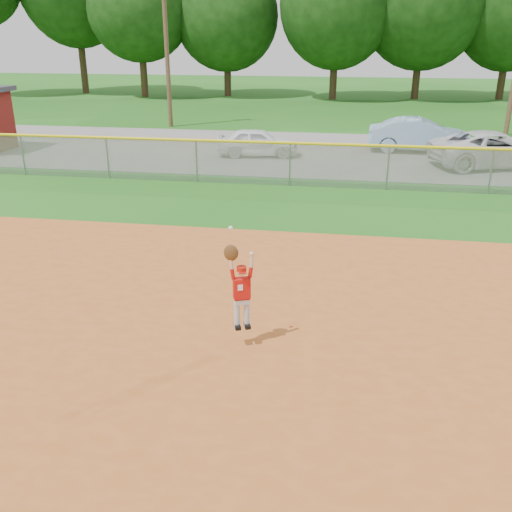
{
  "coord_description": "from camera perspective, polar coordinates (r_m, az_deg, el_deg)",
  "views": [
    {
      "loc": [
        1.94,
        -9.46,
        5.12
      ],
      "look_at": [
        0.34,
        0.49,
        1.1
      ],
      "focal_mm": 40.0,
      "sensor_mm": 36.0,
      "label": 1
    }
  ],
  "objects": [
    {
      "name": "car_blue",
      "position": [
        26.74,
        16.04,
        11.53
      ],
      "size": [
        4.49,
        1.71,
        1.46
      ],
      "primitive_type": "imported",
      "rotation": [
        0.0,
        0.0,
        1.53
      ],
      "color": "#7DA1BB",
      "rests_on": "parking_strip"
    },
    {
      "name": "outfield_fence",
      "position": [
        20.01,
        3.41,
        9.47
      ],
      "size": [
        40.06,
        0.1,
        1.55
      ],
      "color": "gray",
      "rests_on": "ground"
    },
    {
      "name": "power_lines",
      "position": [
        31.48,
        7.95,
        20.74
      ],
      "size": [
        19.4,
        0.24,
        9.0
      ],
      "color": "#4C3823",
      "rests_on": "ground"
    },
    {
      "name": "car_white_b",
      "position": [
        24.7,
        22.73,
        9.83
      ],
      "size": [
        5.46,
        3.68,
        1.39
      ],
      "primitive_type": "imported",
      "rotation": [
        0.0,
        0.0,
        1.87
      ],
      "color": "silver",
      "rests_on": "parking_strip"
    },
    {
      "name": "parking_strip",
      "position": [
        26.04,
        4.77,
        10.36
      ],
      "size": [
        44.0,
        10.0,
        0.03
      ],
      "primitive_type": "cube",
      "color": "slate",
      "rests_on": "ground"
    },
    {
      "name": "ground",
      "position": [
        10.93,
        -2.18,
        -6.2
      ],
      "size": [
        120.0,
        120.0,
        0.0
      ],
      "primitive_type": "plane",
      "color": "#1D5814",
      "rests_on": "ground"
    },
    {
      "name": "car_white_a",
      "position": [
        24.89,
        0.16,
        11.32
      ],
      "size": [
        3.6,
        1.81,
        1.18
      ],
      "primitive_type": "imported",
      "rotation": [
        0.0,
        0.0,
        1.7
      ],
      "color": "white",
      "rests_on": "parking_strip"
    },
    {
      "name": "ballplayer",
      "position": [
        9.48,
        -1.59,
        -3.13
      ],
      "size": [
        0.5,
        0.28,
        1.83
      ],
      "color": "silver",
      "rests_on": "ground"
    },
    {
      "name": "clay_infield",
      "position": [
        8.46,
        -6.27,
        -15.49
      ],
      "size": [
        24.0,
        16.0,
        0.04
      ],
      "primitive_type": "cube",
      "color": "#A8511E",
      "rests_on": "ground"
    }
  ]
}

